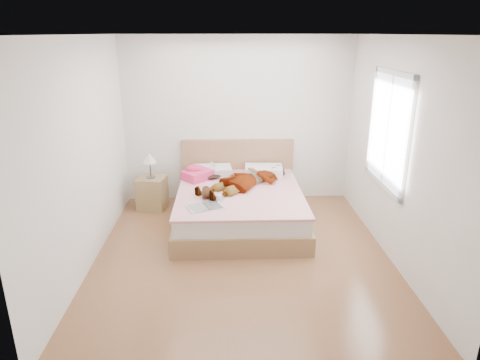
{
  "coord_description": "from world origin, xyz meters",
  "views": [
    {
      "loc": [
        -0.19,
        -4.7,
        2.62
      ],
      "look_at": [
        0.0,
        0.85,
        0.7
      ],
      "focal_mm": 32.0,
      "sensor_mm": 36.0,
      "label": 1
    }
  ],
  "objects_px": {
    "bed": "(240,203)",
    "towel": "(197,173)",
    "woman": "(247,177)",
    "magazine": "(205,207)",
    "phone": "(213,164)",
    "nightstand": "(152,191)",
    "plush_toy": "(207,192)",
    "coffee_mug": "(219,198)"
  },
  "relations": [
    {
      "from": "woman",
      "to": "coffee_mug",
      "type": "distance_m",
      "value": 0.76
    },
    {
      "from": "magazine",
      "to": "woman",
      "type": "bearing_deg",
      "value": 55.97
    },
    {
      "from": "coffee_mug",
      "to": "plush_toy",
      "type": "xyz_separation_m",
      "value": [
        -0.16,
        0.15,
        0.03
      ]
    },
    {
      "from": "coffee_mug",
      "to": "plush_toy",
      "type": "height_order",
      "value": "plush_toy"
    },
    {
      "from": "bed",
      "to": "towel",
      "type": "bearing_deg",
      "value": 145.38
    },
    {
      "from": "coffee_mug",
      "to": "plush_toy",
      "type": "bearing_deg",
      "value": 138.3
    },
    {
      "from": "phone",
      "to": "plush_toy",
      "type": "distance_m",
      "value": 0.91
    },
    {
      "from": "woman",
      "to": "phone",
      "type": "xyz_separation_m",
      "value": [
        -0.5,
        0.4,
        0.08
      ]
    },
    {
      "from": "towel",
      "to": "nightstand",
      "type": "relative_size",
      "value": 0.6
    },
    {
      "from": "phone",
      "to": "nightstand",
      "type": "bearing_deg",
      "value": 139.06
    },
    {
      "from": "woman",
      "to": "phone",
      "type": "bearing_deg",
      "value": -171.6
    },
    {
      "from": "towel",
      "to": "coffee_mug",
      "type": "relative_size",
      "value": 4.41
    },
    {
      "from": "woman",
      "to": "coffee_mug",
      "type": "height_order",
      "value": "woman"
    },
    {
      "from": "nightstand",
      "to": "bed",
      "type": "bearing_deg",
      "value": -21.31
    },
    {
      "from": "magazine",
      "to": "coffee_mug",
      "type": "relative_size",
      "value": 4.32
    },
    {
      "from": "bed",
      "to": "coffee_mug",
      "type": "bearing_deg",
      "value": -120.19
    },
    {
      "from": "bed",
      "to": "coffee_mug",
      "type": "relative_size",
      "value": 17.19
    },
    {
      "from": "towel",
      "to": "plush_toy",
      "type": "bearing_deg",
      "value": -76.72
    },
    {
      "from": "towel",
      "to": "plush_toy",
      "type": "relative_size",
      "value": 1.99
    },
    {
      "from": "woman",
      "to": "nightstand",
      "type": "xyz_separation_m",
      "value": [
        -1.46,
        0.37,
        -0.33
      ]
    },
    {
      "from": "woman",
      "to": "magazine",
      "type": "distance_m",
      "value": 1.03
    },
    {
      "from": "bed",
      "to": "towel",
      "type": "xyz_separation_m",
      "value": [
        -0.63,
        0.44,
        0.32
      ]
    },
    {
      "from": "plush_toy",
      "to": "woman",
      "type": "bearing_deg",
      "value": 41.74
    },
    {
      "from": "woman",
      "to": "magazine",
      "type": "height_order",
      "value": "woman"
    },
    {
      "from": "bed",
      "to": "magazine",
      "type": "relative_size",
      "value": 3.98
    },
    {
      "from": "woman",
      "to": "nightstand",
      "type": "relative_size",
      "value": 1.84
    },
    {
      "from": "towel",
      "to": "plush_toy",
      "type": "xyz_separation_m",
      "value": [
        0.18,
        -0.78,
        -0.02
      ]
    },
    {
      "from": "nightstand",
      "to": "towel",
      "type": "bearing_deg",
      "value": -7.03
    },
    {
      "from": "plush_toy",
      "to": "towel",
      "type": "bearing_deg",
      "value": 103.28
    },
    {
      "from": "coffee_mug",
      "to": "nightstand",
      "type": "distance_m",
      "value": 1.49
    },
    {
      "from": "bed",
      "to": "coffee_mug",
      "type": "xyz_separation_m",
      "value": [
        -0.28,
        -0.49,
        0.28
      ]
    },
    {
      "from": "woman",
      "to": "phone",
      "type": "distance_m",
      "value": 0.65
    },
    {
      "from": "woman",
      "to": "towel",
      "type": "distance_m",
      "value": 0.79
    },
    {
      "from": "phone",
      "to": "nightstand",
      "type": "distance_m",
      "value": 1.04
    },
    {
      "from": "bed",
      "to": "nightstand",
      "type": "bearing_deg",
      "value": 158.69
    },
    {
      "from": "magazine",
      "to": "nightstand",
      "type": "bearing_deg",
      "value": 126.01
    },
    {
      "from": "towel",
      "to": "nightstand",
      "type": "distance_m",
      "value": 0.78
    },
    {
      "from": "woman",
      "to": "bed",
      "type": "bearing_deg",
      "value": -77.99
    },
    {
      "from": "phone",
      "to": "coffee_mug",
      "type": "distance_m",
      "value": 1.06
    },
    {
      "from": "phone",
      "to": "bed",
      "type": "bearing_deg",
      "value": -98.08
    },
    {
      "from": "magazine",
      "to": "coffee_mug",
      "type": "bearing_deg",
      "value": 48.61
    },
    {
      "from": "nightstand",
      "to": "coffee_mug",
      "type": "bearing_deg",
      "value": -43.68
    }
  ]
}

